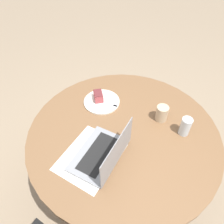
{
  "coord_description": "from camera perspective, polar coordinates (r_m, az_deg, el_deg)",
  "views": [
    {
      "loc": [
        -0.85,
        -0.1,
        1.8
      ],
      "look_at": [
        0.12,
        0.1,
        0.78
      ],
      "focal_mm": 35.0,
      "sensor_mm": 36.0,
      "label": 1
    }
  ],
  "objects": [
    {
      "name": "fork",
      "position": [
        1.51,
        -0.95,
        2.22
      ],
      "size": [
        0.06,
        0.17,
        0.0
      ],
      "rotation": [
        0.0,
        0.0,
        4.46
      ],
      "color": "silver",
      "rests_on": "plate"
    },
    {
      "name": "dining_table",
      "position": [
        1.49,
        2.82,
        -9.11
      ],
      "size": [
        1.19,
        1.19,
        0.74
      ],
      "color": "brown",
      "rests_on": "ground_plane"
    },
    {
      "name": "coffee_glass",
      "position": [
        1.43,
        12.87,
        -0.35
      ],
      "size": [
        0.08,
        0.08,
        0.11
      ],
      "color": "#C6AD89",
      "rests_on": "dining_table"
    },
    {
      "name": "ground_plane",
      "position": [
        2.0,
        2.2,
        -18.61
      ],
      "size": [
        12.0,
        12.0,
        0.0
      ],
      "primitive_type": "plane",
      "color": "gray"
    },
    {
      "name": "water_glass",
      "position": [
        1.38,
        18.62,
        -3.58
      ],
      "size": [
        0.06,
        0.06,
        0.12
      ],
      "color": "silver",
      "rests_on": "dining_table"
    },
    {
      "name": "paper_document",
      "position": [
        1.26,
        -5.64,
        -11.54
      ],
      "size": [
        0.44,
        0.39,
        0.0
      ],
      "rotation": [
        0.0,
        0.0,
        -0.33
      ],
      "color": "white",
      "rests_on": "dining_table"
    },
    {
      "name": "laptop",
      "position": [
        1.22,
        -2.37,
        -10.84
      ],
      "size": [
        0.39,
        0.32,
        0.22
      ],
      "rotation": [
        0.0,
        0.0,
        5.99
      ],
      "color": "gray",
      "rests_on": "dining_table"
    },
    {
      "name": "plate",
      "position": [
        1.54,
        -2.7,
        2.72
      ],
      "size": [
        0.25,
        0.25,
        0.01
      ],
      "color": "silver",
      "rests_on": "dining_table"
    },
    {
      "name": "cake_slice",
      "position": [
        1.53,
        -3.59,
        4.18
      ],
      "size": [
        0.1,
        0.09,
        0.06
      ],
      "rotation": [
        0.0,
        0.0,
        0.42
      ],
      "color": "#B74C51",
      "rests_on": "plate"
    }
  ]
}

